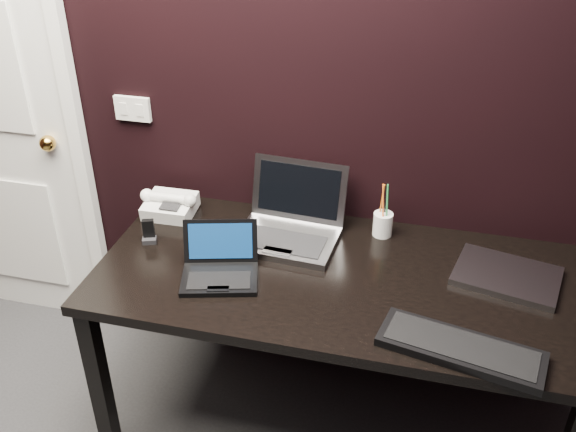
% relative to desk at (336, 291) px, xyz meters
% --- Properties ---
extents(wall_back, '(4.00, 0.00, 4.00)m').
position_rel_desk_xyz_m(wall_back, '(-0.30, 0.40, 0.64)').
color(wall_back, black).
rests_on(wall_back, ground).
extents(wall_switch, '(0.15, 0.02, 0.10)m').
position_rel_desk_xyz_m(wall_switch, '(-0.92, 0.39, 0.46)').
color(wall_switch, silver).
rests_on(wall_switch, wall_back).
extents(desk, '(1.70, 0.80, 0.74)m').
position_rel_desk_xyz_m(desk, '(0.00, 0.00, 0.00)').
color(desk, black).
rests_on(desk, ground).
extents(netbook, '(0.31, 0.29, 0.17)m').
position_rel_desk_xyz_m(netbook, '(-0.39, -0.11, 0.11)').
color(netbook, black).
rests_on(netbook, desk).
extents(silver_laptop, '(0.40, 0.36, 0.26)m').
position_rel_desk_xyz_m(silver_laptop, '(-0.22, 0.19, 0.13)').
color(silver_laptop, gray).
rests_on(silver_laptop, desk).
extents(ext_keyboard, '(0.51, 0.26, 0.03)m').
position_rel_desk_xyz_m(ext_keyboard, '(0.43, -0.30, 0.09)').
color(ext_keyboard, black).
rests_on(ext_keyboard, desk).
extents(closed_laptop, '(0.39, 0.32, 0.02)m').
position_rel_desk_xyz_m(closed_laptop, '(0.58, 0.12, 0.09)').
color(closed_laptop, '#96969B').
rests_on(closed_laptop, desk).
extents(desk_phone, '(0.24, 0.18, 0.12)m').
position_rel_desk_xyz_m(desk_phone, '(-0.73, 0.24, 0.12)').
color(desk_phone, silver).
rests_on(desk_phone, desk).
extents(mobile_phone, '(0.06, 0.06, 0.09)m').
position_rel_desk_xyz_m(mobile_phone, '(-0.73, 0.03, 0.11)').
color(mobile_phone, black).
rests_on(mobile_phone, desk).
extents(pen_cup, '(0.08, 0.08, 0.22)m').
position_rel_desk_xyz_m(pen_cup, '(0.12, 0.29, 0.13)').
color(pen_cup, silver).
rests_on(pen_cup, desk).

